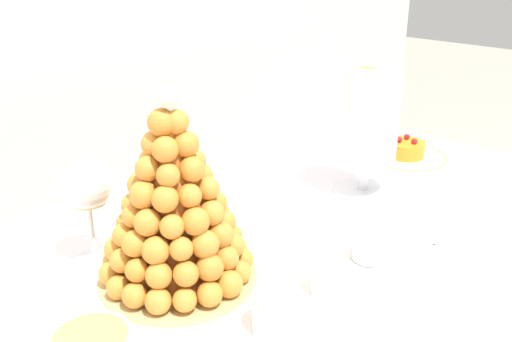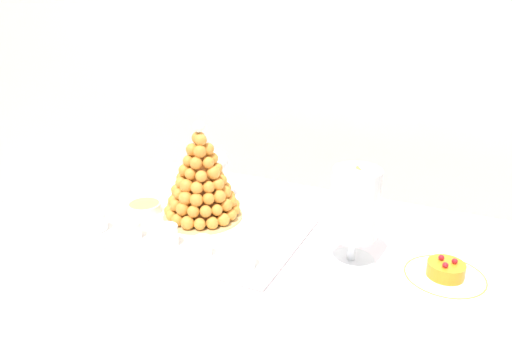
{
  "view_description": "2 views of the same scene",
  "coord_description": "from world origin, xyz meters",
  "px_view_note": "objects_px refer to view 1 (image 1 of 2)",
  "views": [
    {
      "loc": [
        -0.65,
        -0.53,
        1.23
      ],
      "look_at": [
        -0.0,
        0.02,
        0.88
      ],
      "focal_mm": 40.9,
      "sensor_mm": 36.0,
      "label": 1
    },
    {
      "loc": [
        0.55,
        -1.07,
        1.39
      ],
      "look_at": [
        0.02,
        0.04,
        0.92
      ],
      "focal_mm": 33.84,
      "sensor_mm": 36.0,
      "label": 2
    }
  ],
  "objects_px": {
    "dessert_cup_mid_right": "(328,278)",
    "serving_tray": "(212,295)",
    "dessert_cup_right": "(370,245)",
    "fruit_tart_plate": "(405,153)",
    "macaron_goblet": "(370,117)",
    "wine_glass": "(87,189)",
    "dessert_cup_centre": "(276,313)",
    "croquembouche": "(174,208)"
  },
  "relations": [
    {
      "from": "fruit_tart_plate",
      "to": "dessert_cup_mid_right",
      "type": "bearing_deg",
      "value": -163.59
    },
    {
      "from": "dessert_cup_mid_right",
      "to": "fruit_tart_plate",
      "type": "xyz_separation_m",
      "value": [
        0.58,
        0.17,
        -0.02
      ]
    },
    {
      "from": "macaron_goblet",
      "to": "fruit_tart_plate",
      "type": "xyz_separation_m",
      "value": [
        0.23,
        0.02,
        -0.15
      ]
    },
    {
      "from": "dessert_cup_centre",
      "to": "dessert_cup_mid_right",
      "type": "relative_size",
      "value": 1.26
    },
    {
      "from": "dessert_cup_mid_right",
      "to": "dessert_cup_centre",
      "type": "bearing_deg",
      "value": 177.72
    },
    {
      "from": "fruit_tart_plate",
      "to": "dessert_cup_centre",
      "type": "bearing_deg",
      "value": -166.55
    },
    {
      "from": "serving_tray",
      "to": "dessert_cup_mid_right",
      "type": "relative_size",
      "value": 12.7
    },
    {
      "from": "wine_glass",
      "to": "dessert_cup_centre",
      "type": "bearing_deg",
      "value": -83.3
    },
    {
      "from": "croquembouche",
      "to": "fruit_tart_plate",
      "type": "height_order",
      "value": "croquembouche"
    },
    {
      "from": "macaron_goblet",
      "to": "fruit_tart_plate",
      "type": "relative_size",
      "value": 1.34
    },
    {
      "from": "dessert_cup_centre",
      "to": "croquembouche",
      "type": "bearing_deg",
      "value": 90.2
    },
    {
      "from": "croquembouche",
      "to": "fruit_tart_plate",
      "type": "relative_size",
      "value": 1.52
    },
    {
      "from": "dessert_cup_right",
      "to": "fruit_tart_plate",
      "type": "bearing_deg",
      "value": 20.4
    },
    {
      "from": "serving_tray",
      "to": "dessert_cup_right",
      "type": "height_order",
      "value": "dessert_cup_right"
    },
    {
      "from": "serving_tray",
      "to": "croquembouche",
      "type": "xyz_separation_m",
      "value": [
        -0.0,
        0.07,
        0.12
      ]
    },
    {
      "from": "dessert_cup_mid_right",
      "to": "serving_tray",
      "type": "bearing_deg",
      "value": 131.67
    },
    {
      "from": "serving_tray",
      "to": "dessert_cup_centre",
      "type": "relative_size",
      "value": 10.07
    },
    {
      "from": "wine_glass",
      "to": "dessert_cup_mid_right",
      "type": "bearing_deg",
      "value": -65.91
    },
    {
      "from": "serving_tray",
      "to": "macaron_goblet",
      "type": "relative_size",
      "value": 2.41
    },
    {
      "from": "dessert_cup_mid_right",
      "to": "dessert_cup_right",
      "type": "xyz_separation_m",
      "value": [
        0.12,
        0.0,
        0.0
      ]
    },
    {
      "from": "dessert_cup_centre",
      "to": "dessert_cup_mid_right",
      "type": "distance_m",
      "value": 0.11
    },
    {
      "from": "dessert_cup_centre",
      "to": "serving_tray",
      "type": "bearing_deg",
      "value": 88.38
    },
    {
      "from": "dessert_cup_centre",
      "to": "dessert_cup_right",
      "type": "height_order",
      "value": "dessert_cup_centre"
    },
    {
      "from": "dessert_cup_right",
      "to": "fruit_tart_plate",
      "type": "relative_size",
      "value": 0.28
    },
    {
      "from": "dessert_cup_right",
      "to": "macaron_goblet",
      "type": "bearing_deg",
      "value": 32.2
    },
    {
      "from": "serving_tray",
      "to": "dessert_cup_mid_right",
      "type": "xyz_separation_m",
      "value": [
        0.11,
        -0.12,
        0.03
      ]
    },
    {
      "from": "dessert_cup_mid_right",
      "to": "macaron_goblet",
      "type": "relative_size",
      "value": 0.19
    },
    {
      "from": "serving_tray",
      "to": "dessert_cup_right",
      "type": "relative_size",
      "value": 11.49
    },
    {
      "from": "serving_tray",
      "to": "wine_glass",
      "type": "relative_size",
      "value": 3.74
    },
    {
      "from": "dessert_cup_centre",
      "to": "fruit_tart_plate",
      "type": "height_order",
      "value": "dessert_cup_centre"
    },
    {
      "from": "croquembouche",
      "to": "dessert_cup_right",
      "type": "distance_m",
      "value": 0.32
    },
    {
      "from": "dessert_cup_mid_right",
      "to": "wine_glass",
      "type": "height_order",
      "value": "wine_glass"
    },
    {
      "from": "dessert_cup_right",
      "to": "wine_glass",
      "type": "relative_size",
      "value": 0.33
    },
    {
      "from": "macaron_goblet",
      "to": "dessert_cup_right",
      "type": "bearing_deg",
      "value": -147.8
    },
    {
      "from": "serving_tray",
      "to": "dessert_cup_centre",
      "type": "bearing_deg",
      "value": -91.62
    },
    {
      "from": "serving_tray",
      "to": "wine_glass",
      "type": "bearing_deg",
      "value": 101.13
    },
    {
      "from": "fruit_tart_plate",
      "to": "wine_glass",
      "type": "bearing_deg",
      "value": 166.47
    },
    {
      "from": "dessert_cup_mid_right",
      "to": "dessert_cup_right",
      "type": "relative_size",
      "value": 0.9
    },
    {
      "from": "dessert_cup_mid_right",
      "to": "macaron_goblet",
      "type": "distance_m",
      "value": 0.4
    },
    {
      "from": "macaron_goblet",
      "to": "dessert_cup_centre",
      "type": "bearing_deg",
      "value": -163.19
    },
    {
      "from": "dessert_cup_mid_right",
      "to": "wine_glass",
      "type": "distance_m",
      "value": 0.39
    },
    {
      "from": "macaron_goblet",
      "to": "fruit_tart_plate",
      "type": "height_order",
      "value": "macaron_goblet"
    }
  ]
}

